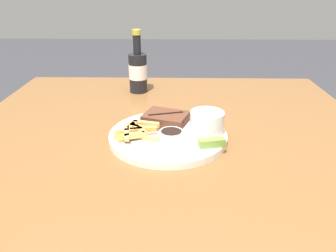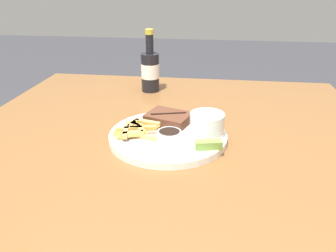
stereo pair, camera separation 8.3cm
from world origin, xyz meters
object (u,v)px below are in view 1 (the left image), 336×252
(dinner_plate, at_px, (168,136))
(pickle_spear, at_px, (212,143))
(steak_portion, at_px, (166,118))
(coleslaw_cup, at_px, (207,122))
(fork_utensil, at_px, (140,140))
(dipping_sauce_cup, at_px, (171,135))
(beer_bottle, at_px, (138,70))

(dinner_plate, xyz_separation_m, pickle_spear, (0.10, -0.07, 0.02))
(steak_portion, distance_m, coleslaw_cup, 0.13)
(steak_portion, height_order, coleslaw_cup, coleslaw_cup)
(dinner_plate, relative_size, coleslaw_cup, 3.52)
(coleslaw_cup, bearing_deg, fork_utensil, -167.02)
(coleslaw_cup, xyz_separation_m, dipping_sauce_cup, (-0.09, -0.04, -0.02))
(dinner_plate, distance_m, dipping_sauce_cup, 0.05)
(steak_portion, distance_m, beer_bottle, 0.34)
(fork_utensil, height_order, beer_bottle, beer_bottle)
(dinner_plate, relative_size, fork_utensil, 2.53)
(dinner_plate, bearing_deg, coleslaw_cup, -2.56)
(steak_portion, height_order, fork_utensil, steak_portion)
(coleslaw_cup, xyz_separation_m, beer_bottle, (-0.21, 0.39, 0.03))
(coleslaw_cup, bearing_deg, dinner_plate, 177.44)
(pickle_spear, relative_size, fork_utensil, 0.55)
(coleslaw_cup, distance_m, pickle_spear, 0.07)
(dinner_plate, bearing_deg, pickle_spear, -34.07)
(dinner_plate, distance_m, pickle_spear, 0.13)
(fork_utensil, bearing_deg, pickle_spear, -41.52)
(dipping_sauce_cup, height_order, beer_bottle, beer_bottle)
(steak_portion, bearing_deg, dipping_sauce_cup, -81.44)
(fork_utensil, bearing_deg, dinner_plate, 0.00)
(coleslaw_cup, height_order, dipping_sauce_cup, coleslaw_cup)
(steak_portion, distance_m, pickle_spear, 0.18)
(steak_portion, xyz_separation_m, pickle_spear, (0.11, -0.14, -0.00))
(coleslaw_cup, distance_m, fork_utensil, 0.17)
(dinner_plate, relative_size, dipping_sauce_cup, 5.16)
(beer_bottle, bearing_deg, fork_utensil, -83.54)
(coleslaw_cup, xyz_separation_m, fork_utensil, (-0.17, -0.04, -0.03))
(dinner_plate, bearing_deg, fork_utensil, -147.77)
(dipping_sauce_cup, distance_m, fork_utensil, 0.08)
(steak_portion, distance_m, dipping_sauce_cup, 0.11)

